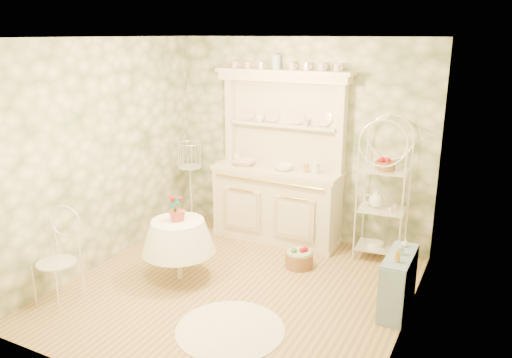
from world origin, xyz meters
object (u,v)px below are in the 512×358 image
at_px(round_table, 179,249).
at_px(floor_basket, 299,258).
at_px(side_shelf, 398,285).
at_px(birdcage_stand, 191,182).
at_px(bakers_rack, 383,195).
at_px(cafe_chair, 57,269).
at_px(kitchen_dresser, 277,158).

relative_size(round_table, floor_basket, 2.09).
xyz_separation_m(side_shelf, birdcage_stand, (-3.18, 0.98, 0.40)).
relative_size(bakers_rack, round_table, 2.29).
bearing_deg(bakers_rack, cafe_chair, -141.23).
distance_m(bakers_rack, side_shelf, 1.36).
relative_size(side_shelf, cafe_chair, 0.86).
relative_size(kitchen_dresser, round_table, 3.13).
height_order(kitchen_dresser, birdcage_stand, kitchen_dresser).
bearing_deg(birdcage_stand, round_table, -60.94).
distance_m(side_shelf, round_table, 2.43).
relative_size(round_table, cafe_chair, 0.97).
xyz_separation_m(side_shelf, cafe_chair, (-3.21, -1.45, 0.10)).
distance_m(cafe_chair, floor_basket, 2.74).
distance_m(round_table, birdcage_stand, 1.65).
bearing_deg(round_table, cafe_chair, -129.19).
distance_m(round_table, cafe_chair, 1.30).
distance_m(kitchen_dresser, floor_basket, 1.38).
distance_m(kitchen_dresser, bakers_rack, 1.45).
relative_size(bakers_rack, cafe_chair, 2.22).
xyz_separation_m(cafe_chair, floor_basket, (1.95, 1.91, -0.26)).
xyz_separation_m(side_shelf, round_table, (-2.39, -0.44, 0.09)).
xyz_separation_m(kitchen_dresser, birdcage_stand, (-1.30, -0.16, -0.47)).
relative_size(side_shelf, birdcage_stand, 0.48).
bearing_deg(side_shelf, floor_basket, 164.18).
height_order(bakers_rack, floor_basket, bakers_rack).
xyz_separation_m(kitchen_dresser, round_table, (-0.51, -1.58, -0.78)).
height_order(bakers_rack, cafe_chair, bakers_rack).
bearing_deg(birdcage_stand, side_shelf, -17.20).
relative_size(kitchen_dresser, cafe_chair, 3.04).
height_order(side_shelf, round_table, round_table).
height_order(bakers_rack, round_table, bakers_rack).
xyz_separation_m(side_shelf, floor_basket, (-1.26, 0.46, -0.16)).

